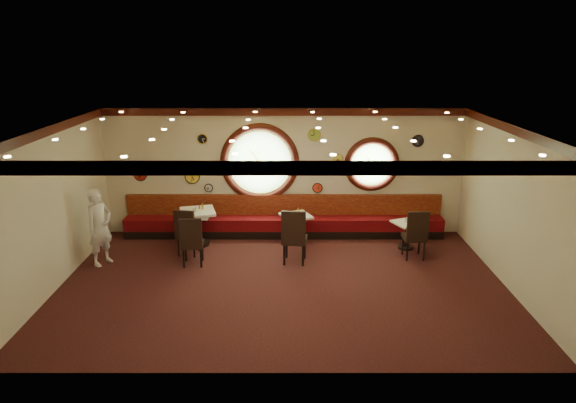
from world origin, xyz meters
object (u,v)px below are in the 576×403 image
object	(u,v)px
chair_b	(186,229)
condiment_d_bottle	(410,219)
condiment_b_bottle	(199,209)
chair_c	(294,233)
table_a	(198,223)
condiment_c_salt	(295,212)
condiment_d_pepper	(407,220)
waiter	(100,227)
condiment_a_pepper	(195,210)
condiment_a_bottle	(202,206)
table_b	(196,225)
condiment_d_salt	(405,220)
chair_a	(192,239)
condiment_c_pepper	(299,213)
condiment_c_bottle	(298,210)
table_c	(296,225)
table_d	(407,232)
condiment_b_pepper	(194,212)
condiment_b_salt	(193,211)
chair_d	(416,232)
condiment_a_salt	(196,208)

from	to	relation	value
chair_b	condiment_d_bottle	size ratio (longest dim) A/B	4.64
condiment_b_bottle	chair_c	bearing A→B (deg)	-28.85
table_a	condiment_b_bottle	world-z (taller)	condiment_b_bottle
condiment_c_salt	condiment_d_pepper	world-z (taller)	condiment_c_salt
chair_c	waiter	size ratio (longest dim) A/B	0.45
table_a	waiter	bearing A→B (deg)	-150.11
condiment_a_pepper	condiment_a_bottle	xyz separation A→B (m)	(0.14, 0.20, 0.03)
table_b	condiment_d_pepper	distance (m)	5.04
table_b	chair_b	size ratio (longest dim) A/B	1.17
condiment_d_salt	condiment_d_pepper	distance (m)	0.04
chair_a	waiter	world-z (taller)	waiter
chair_c	condiment_c_pepper	xyz separation A→B (m)	(0.12, 1.24, 0.05)
condiment_a_pepper	condiment_c_bottle	xyz separation A→B (m)	(2.45, 0.34, -0.12)
condiment_a_bottle	chair_a	bearing A→B (deg)	-91.28
table_c	waiter	bearing A→B (deg)	-163.98
waiter	condiment_c_bottle	bearing A→B (deg)	-43.69
condiment_d_salt	condiment_d_bottle	distance (m)	0.10
table_d	condiment_c_salt	size ratio (longest dim) A/B	8.25
condiment_b_pepper	condiment_a_bottle	size ratio (longest dim) A/B	0.70
condiment_d_pepper	waiter	world-z (taller)	waiter
condiment_b_salt	condiment_c_bottle	bearing A→B (deg)	4.12
table_a	condiment_b_bottle	distance (m)	0.35
chair_d	condiment_d_salt	distance (m)	0.67
table_d	condiment_b_bottle	size ratio (longest dim) A/B	5.30
condiment_a_bottle	condiment_a_pepper	bearing A→B (deg)	-124.48
table_b	condiment_a_bottle	distance (m)	0.49
condiment_d_bottle	chair_d	bearing A→B (deg)	-90.53
chair_c	condiment_d_pepper	distance (m)	2.82
condiment_c_salt	table_d	bearing A→B (deg)	-8.13
table_d	condiment_d_bottle	xyz separation A→B (m)	(0.05, 0.03, 0.32)
table_d	condiment_b_pepper	bearing A→B (deg)	178.58
table_a	chair_b	bearing A→B (deg)	-103.00
condiment_a_salt	table_b	bearing A→B (deg)	-94.12
condiment_b_bottle	condiment_c_bottle	size ratio (longest dim) A/B	1.04
condiment_d_pepper	waiter	distance (m)	6.97
waiter	chair_c	bearing A→B (deg)	-61.26
condiment_d_salt	condiment_a_bottle	bearing A→B (deg)	176.31
condiment_a_salt	condiment_a_pepper	world-z (taller)	condiment_a_pepper
condiment_b_bottle	condiment_d_bottle	size ratio (longest dim) A/B	0.99
table_d	condiment_b_salt	world-z (taller)	condiment_b_salt
condiment_c_bottle	condiment_c_pepper	bearing A→B (deg)	-87.70
table_c	condiment_d_pepper	bearing A→B (deg)	-7.65
condiment_d_pepper	table_a	bearing A→B (deg)	177.32
table_a	condiment_a_bottle	bearing A→B (deg)	43.98
chair_c	waiter	distance (m)	4.24
chair_d	condiment_b_bottle	bearing A→B (deg)	165.96
condiment_a_pepper	condiment_d_pepper	world-z (taller)	condiment_a_pepper
chair_c	condiment_a_salt	size ratio (longest dim) A/B	9.14
condiment_a_salt	condiment_c_bottle	bearing A→B (deg)	3.58
chair_a	condiment_c_salt	xyz separation A→B (m)	(2.25, 1.42, 0.13)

